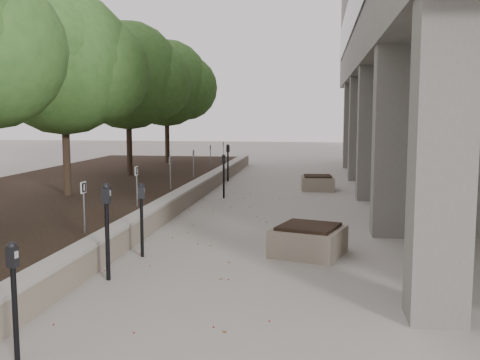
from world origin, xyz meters
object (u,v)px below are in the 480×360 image
Objects in this scene: parking_meter_2 at (107,232)px; parking_meter_3 at (142,220)px; crabapple_tree_3 at (64,94)px; parking_meter_4 at (224,176)px; crabapple_tree_4 at (128,98)px; planter_back at (317,183)px; parking_meter_1 at (15,303)px; crabapple_tree_5 at (167,101)px; planter_front at (308,240)px; parking_meter_5 at (228,163)px.

parking_meter_3 is (0.08, 1.45, -0.09)m from parking_meter_2.
crabapple_tree_3 reaches higher than parking_meter_4.
parking_meter_4 is at bearing 82.46° from parking_meter_2.
parking_meter_3 is at bearing 81.69° from parking_meter_2.
crabapple_tree_3 is 1.00× the size of crabapple_tree_4.
parking_meter_4 is at bearing 66.69° from parking_meter_3.
crabapple_tree_3 is 8.75m from planter_back.
crabapple_tree_3 is 4.18× the size of parking_meter_1.
parking_meter_4 is at bearing -62.62° from crabapple_tree_5.
planter_front is 8.83m from planter_back.
parking_meter_3 is (3.55, -4.53, -2.44)m from crabapple_tree_3.
parking_meter_3 is 1.00× the size of parking_meter_4.
crabapple_tree_3 is 4.56× the size of planter_front.
parking_meter_2 reaches higher than planter_front.
crabapple_tree_5 is at bearing 110.87° from parking_meter_4.
parking_meter_2 is 11.34m from planter_back.
crabapple_tree_3 reaches higher than parking_meter_2.
parking_meter_2 is at bearing 107.09° from parking_meter_1.
parking_meter_4 is (0.21, 11.50, 0.03)m from parking_meter_1.
parking_meter_4 is (0.36, 8.58, -0.09)m from parking_meter_2.
planter_back is at bearing -52.16° from parking_meter_5.
parking_meter_4 is (3.83, -7.40, -2.44)m from crabapple_tree_5.
parking_meter_2 is at bearing -110.62° from parking_meter_5.
planter_back is (3.20, 10.87, -0.52)m from parking_meter_2.
crabapple_tree_4 is at bearing -90.00° from crabapple_tree_5.
parking_meter_5 is at bearing -43.56° from crabapple_tree_5.
parking_meter_3 is at bearing -168.80° from planter_front.
parking_meter_3 is at bearing -110.09° from parking_meter_5.
crabapple_tree_5 reaches higher than planter_back.
parking_meter_5 is at bearing 106.90° from planter_front.
parking_meter_1 is 1.09× the size of planter_front.
parking_meter_4 is at bearing -141.18° from planter_back.
planter_back is at bearing 89.18° from planter_front.
crabapple_tree_5 reaches higher than parking_meter_4.
parking_meter_1 is 2.93m from parking_meter_2.
crabapple_tree_4 reaches higher than parking_meter_5.
crabapple_tree_3 is 3.81× the size of parking_meter_5.
parking_meter_5 reaches higher than parking_meter_1.
crabapple_tree_5 is 4.18× the size of parking_meter_1.
parking_meter_5 is (-0.30, 11.44, 0.03)m from parking_meter_3.
crabapple_tree_4 reaches higher than planter_front.
crabapple_tree_4 is 10.46m from parking_meter_3.
crabapple_tree_5 is 15.15m from parking_meter_3.
planter_back is (3.06, 13.79, -0.40)m from parking_meter_1.
crabapple_tree_4 is at bearing 141.45° from parking_meter_4.
crabapple_tree_5 is at bearing 114.83° from parking_meter_5.
crabapple_tree_5 reaches higher than parking_meter_3.
parking_meter_3 reaches higher than parking_meter_4.
crabapple_tree_4 is at bearing 118.85° from parking_meter_1.
planter_front is at bearing -64.84° from crabapple_tree_5.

